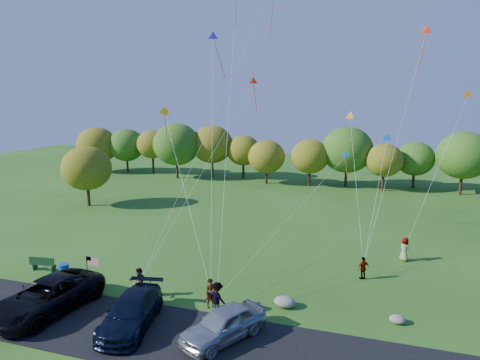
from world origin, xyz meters
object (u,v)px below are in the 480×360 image
(flyer_a, at_px, (211,293))
(trash_barrel, at_px, (64,271))
(minivan_silver, at_px, (224,324))
(minivan_dark, at_px, (47,296))
(flyer_b, at_px, (140,283))
(minivan_navy, at_px, (131,312))
(flyer_d, at_px, (363,268))
(flyer_c, at_px, (217,298))
(park_bench, at_px, (43,264))
(flyer_e, at_px, (405,249))

(flyer_a, bearing_deg, trash_barrel, 133.07)
(minivan_silver, relative_size, flyer_a, 2.75)
(minivan_dark, relative_size, trash_barrel, 6.80)
(minivan_dark, bearing_deg, minivan_silver, 9.47)
(minivan_dark, distance_m, minivan_silver, 10.77)
(minivan_silver, bearing_deg, flyer_b, -175.27)
(minivan_dark, xyz_separation_m, minivan_navy, (5.52, 0.09, -0.12))
(flyer_d, relative_size, trash_barrel, 1.59)
(minivan_dark, bearing_deg, trash_barrel, 126.61)
(flyer_b, height_order, flyer_c, flyer_b)
(minivan_dark, bearing_deg, minivan_navy, 8.08)
(minivan_silver, height_order, flyer_d, minivan_silver)
(flyer_c, height_order, flyer_d, flyer_c)
(flyer_c, bearing_deg, trash_barrel, 15.82)
(minivan_navy, bearing_deg, park_bench, 143.99)
(flyer_c, bearing_deg, flyer_e, -109.91)
(minivan_silver, distance_m, flyer_d, 12.03)
(minivan_dark, relative_size, minivan_silver, 1.39)
(minivan_dark, height_order, trash_barrel, minivan_dark)
(flyer_e, bearing_deg, flyer_d, 100.12)
(flyer_b, distance_m, flyer_e, 19.87)
(flyer_b, bearing_deg, flyer_e, 65.63)
(flyer_b, bearing_deg, flyer_c, 26.20)
(minivan_silver, bearing_deg, flyer_a, 150.42)
(flyer_d, xyz_separation_m, trash_barrel, (-19.81, -6.15, -0.30))
(minivan_navy, bearing_deg, flyer_e, 33.92)
(flyer_d, relative_size, park_bench, 0.82)
(flyer_b, distance_m, flyer_c, 5.33)
(flyer_b, bearing_deg, flyer_d, 58.32)
(minivan_silver, distance_m, park_bench, 16.08)
(flyer_c, xyz_separation_m, flyer_d, (7.93, 7.50, -0.14))
(flyer_a, bearing_deg, flyer_d, -3.57)
(minivan_silver, distance_m, flyer_b, 7.24)
(minivan_dark, relative_size, minivan_navy, 1.19)
(flyer_c, relative_size, flyer_d, 1.17)
(minivan_silver, relative_size, flyer_e, 2.67)
(flyer_e, bearing_deg, park_bench, 65.31)
(minivan_navy, height_order, flyer_e, flyer_e)
(park_bench, bearing_deg, flyer_d, 6.92)
(minivan_dark, xyz_separation_m, park_bench, (-4.71, 4.81, -0.44))
(flyer_d, bearing_deg, flyer_a, -1.36)
(minivan_silver, bearing_deg, minivan_navy, -147.91)
(flyer_b, height_order, trash_barrel, flyer_b)
(flyer_a, bearing_deg, flyer_e, 2.13)
(flyer_d, bearing_deg, flyer_c, 2.84)
(flyer_d, bearing_deg, minivan_dark, -9.46)
(park_bench, bearing_deg, flyer_a, -12.95)
(minivan_dark, distance_m, park_bench, 6.75)
(flyer_c, distance_m, trash_barrel, 11.97)
(minivan_dark, relative_size, park_bench, 3.50)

